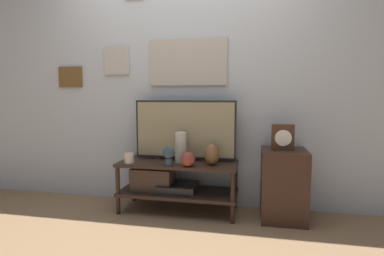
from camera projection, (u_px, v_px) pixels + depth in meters
The scene contains 11 objects.
ground_plane at pixel (171, 221), 2.67m from camera, with size 12.00×12.00×0.00m, color #846647.
wall_back at pixel (184, 73), 3.05m from camera, with size 6.40×0.08×2.70m.
media_console at pixel (170, 180), 2.91m from camera, with size 1.14×0.44×0.49m.
television at pixel (185, 130), 2.93m from camera, with size 1.00×0.05×0.59m.
vase_round_glass at pixel (188, 159), 2.68m from camera, with size 0.13×0.13×0.13m.
vase_tall_ceramic at pixel (181, 147), 2.84m from camera, with size 0.11×0.11×0.29m.
vase_urn_stoneware at pixel (212, 154), 2.73m from camera, with size 0.14×0.13×0.20m.
candle_jar at pixel (129, 158), 2.81m from camera, with size 0.09×0.09×0.10m.
decorative_bust at pixel (169, 154), 2.71m from camera, with size 0.11×0.11×0.18m.
side_table at pixel (283, 184), 2.71m from camera, with size 0.39×0.43×0.64m.
mantel_clock at pixel (283, 137), 2.65m from camera, with size 0.19×0.11×0.23m.
Camera 1 is at (0.70, -2.48, 1.10)m, focal length 28.00 mm.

